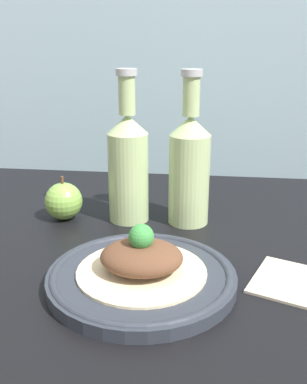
# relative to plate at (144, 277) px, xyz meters

# --- Properties ---
(ground_plane) EXTENTS (1.80, 1.10, 0.04)m
(ground_plane) POSITION_rel_plate_xyz_m (0.09, 0.02, -0.03)
(ground_plane) COLOR black
(wall_backsplash) EXTENTS (1.80, 0.03, 0.80)m
(wall_backsplash) POSITION_rel_plate_xyz_m (0.09, 0.56, 0.39)
(wall_backsplash) COLOR #9EBCCC
(wall_backsplash) RESTS_ON ground_plane
(plate) EXTENTS (0.27, 0.27, 0.02)m
(plate) POSITION_rel_plate_xyz_m (0.00, 0.00, 0.00)
(plate) COLOR #2D333D
(plate) RESTS_ON ground_plane
(plated_food) EXTENTS (0.19, 0.19, 0.07)m
(plated_food) POSITION_rel_plate_xyz_m (0.00, 0.00, 0.03)
(plated_food) COLOR beige
(plated_food) RESTS_ON plate
(cider_bottle_left) EXTENTS (0.08, 0.08, 0.28)m
(cider_bottle_left) POSITION_rel_plate_xyz_m (-0.06, 0.24, 0.10)
(cider_bottle_left) COLOR #B7D18E
(cider_bottle_left) RESTS_ON ground_plane
(cider_bottle_right) EXTENTS (0.08, 0.08, 0.28)m
(cider_bottle_right) POSITION_rel_plate_xyz_m (0.05, 0.24, 0.10)
(cider_bottle_right) COLOR #B7D18E
(cider_bottle_right) RESTS_ON ground_plane
(apple) EXTENTS (0.07, 0.07, 0.09)m
(apple) POSITION_rel_plate_xyz_m (-0.19, 0.22, 0.02)
(apple) COLOR #84B74C
(apple) RESTS_ON ground_plane
(napkin) EXTENTS (0.16, 0.16, 0.01)m
(napkin) POSITION_rel_plate_xyz_m (0.22, 0.03, -0.01)
(napkin) COLOR beige
(napkin) RESTS_ON ground_plane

